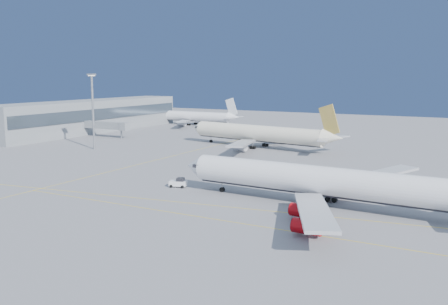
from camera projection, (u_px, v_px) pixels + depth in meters
ground at (210, 198)px, 110.24m from camera, size 500.00×500.00×0.00m
terminal at (92, 116)px, 237.27m from camera, size 18.40×110.00×15.00m
jet_bridge at (108, 125)px, 216.01m from camera, size 23.60×3.60×6.90m
taxiway_lines at (172, 185)px, 122.71m from camera, size 118.86×140.00×0.02m
airliner_virgin at (327, 182)px, 101.83m from camera, size 69.78×62.66×17.22m
airliner_etihad at (260, 134)px, 185.08m from camera, size 66.29×60.61×17.34m
airliner_third at (193, 116)px, 270.24m from camera, size 56.57×52.32×15.21m
pushback_tug at (179, 183)px, 120.43m from camera, size 4.51×3.39×2.31m
light_mast at (93, 105)px, 179.85m from camera, size 2.36×2.36×27.31m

